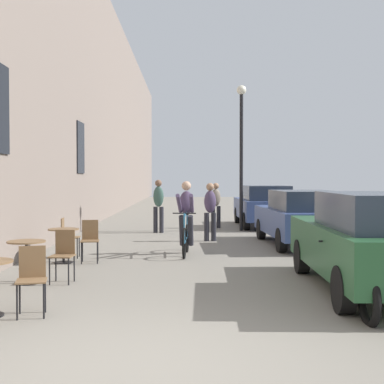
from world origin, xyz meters
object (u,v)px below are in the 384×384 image
(parked_car_second, at_px, (300,217))
(cafe_table_mid, at_px, (26,253))
(cafe_table_far, at_px, (64,238))
(parked_car_third, at_px, (264,205))
(cyclist_on_bicycle, at_px, (186,220))
(parked_motorcycle, at_px, (352,280))
(parked_car_nearest, at_px, (374,240))
(cafe_chair_far_toward_wall, at_px, (90,238))
(pedestrian_mid, at_px, (158,203))
(cafe_chair_near_toward_wall, at_px, (32,275))
(pedestrian_far, at_px, (216,203))
(street_lamp, at_px, (241,139))
(cafe_chair_far_toward_street, at_px, (67,235))
(pedestrian_near, at_px, (210,208))
(cafe_chair_mid_toward_street, at_px, (63,252))

(parked_car_second, bearing_deg, cafe_table_mid, -139.70)
(cafe_table_far, bearing_deg, parked_car_third, 56.17)
(cyclist_on_bicycle, height_order, parked_motorcycle, cyclist_on_bicycle)
(parked_car_nearest, relative_size, parked_car_third, 1.04)
(cafe_table_far, relative_size, cafe_chair_far_toward_wall, 0.81)
(cafe_chair_far_toward_wall, relative_size, pedestrian_mid, 0.52)
(cafe_chair_far_toward_wall, bearing_deg, parked_car_third, 58.66)
(cafe_table_mid, height_order, parked_motorcycle, parked_motorcycle)
(cafe_chair_near_toward_wall, xyz_separation_m, pedestrian_far, (3.06, 11.75, 0.39))
(street_lamp, relative_size, parked_car_nearest, 1.10)
(cafe_chair_near_toward_wall, distance_m, cafe_chair_far_toward_wall, 4.24)
(cafe_table_mid, distance_m, parked_car_third, 11.62)
(pedestrian_far, xyz_separation_m, parked_car_second, (1.96, -4.86, -0.15))
(cafe_table_mid, bearing_deg, parked_car_nearest, -7.45)
(cafe_chair_near_toward_wall, distance_m, pedestrian_mid, 10.24)
(parked_motorcycle, bearing_deg, cafe_chair_far_toward_street, 136.73)
(cyclist_on_bicycle, distance_m, pedestrian_near, 2.62)
(parked_motorcycle, bearing_deg, cafe_chair_far_toward_wall, 136.97)
(pedestrian_far, bearing_deg, parked_car_second, -68.10)
(cafe_table_far, relative_size, pedestrian_near, 0.44)
(cafe_chair_far_toward_wall, relative_size, pedestrian_near, 0.54)
(cafe_chair_far_toward_street, bearing_deg, parked_car_third, 53.39)
(parked_car_second, relative_size, parked_motorcycle, 1.94)
(cafe_chair_mid_toward_street, xyz_separation_m, parked_motorcycle, (4.36, -1.89, -0.11))
(cyclist_on_bicycle, relative_size, parked_car_third, 0.41)
(cafe_chair_near_toward_wall, height_order, cafe_chair_mid_toward_street, same)
(cafe_table_mid, relative_size, parked_motorcycle, 0.34)
(parked_car_third, bearing_deg, cafe_chair_far_toward_wall, -121.34)
(cafe_chair_near_toward_wall, bearing_deg, cafe_chair_far_toward_street, 97.57)
(cafe_chair_far_toward_wall, xyz_separation_m, parked_car_second, (5.05, 2.65, 0.24))
(pedestrian_mid, distance_m, parked_car_third, 4.29)
(cafe_chair_mid_toward_street, relative_size, street_lamp, 0.18)
(cafe_chair_near_toward_wall, relative_size, cafe_chair_far_toward_wall, 1.00)
(cafe_chair_far_toward_wall, distance_m, pedestrian_far, 8.13)
(cafe_chair_mid_toward_street, xyz_separation_m, cafe_chair_far_toward_wall, (0.06, 2.12, 0.00))
(cafe_chair_far_toward_wall, relative_size, parked_car_second, 0.21)
(pedestrian_mid, distance_m, parked_motorcycle, 10.44)
(pedestrian_far, bearing_deg, street_lamp, -49.92)
(parked_motorcycle, bearing_deg, pedestrian_far, 95.96)
(cafe_chair_far_toward_street, bearing_deg, cafe_table_far, -83.72)
(cafe_chair_far_toward_street, distance_m, street_lamp, 7.90)
(pedestrian_mid, bearing_deg, parked_motorcycle, -72.35)
(street_lamp, bearing_deg, cafe_chair_near_toward_wall, -109.70)
(cafe_chair_far_toward_wall, distance_m, parked_car_second, 5.71)
(cafe_table_far, xyz_separation_m, parked_car_nearest, (5.52, -2.86, 0.29))
(cafe_table_mid, xyz_separation_m, pedestrian_near, (3.38, 5.87, 0.40))
(cafe_table_mid, xyz_separation_m, cafe_chair_far_toward_street, (0.05, 2.81, -0.00))
(cafe_chair_far_toward_street, relative_size, parked_car_third, 0.21)
(cafe_chair_far_toward_wall, bearing_deg, parked_motorcycle, -43.03)
(cafe_chair_near_toward_wall, bearing_deg, pedestrian_near, 71.26)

